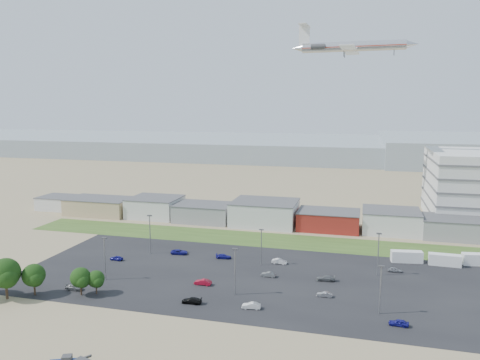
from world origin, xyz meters
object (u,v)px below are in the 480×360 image
(parked_car_10, at_px, (74,287))
(parked_car_11, at_px, (279,261))
(parked_car_13, at_px, (251,306))
(box_trailer_a, at_px, (407,257))
(parked_car_6, at_px, (224,256))
(parked_car_1, at_px, (324,294))
(parked_car_3, at_px, (192,300))
(airliner, at_px, (353,46))
(parked_car_5, at_px, (116,258))
(parked_car_12, at_px, (326,278))
(parked_car_9, at_px, (179,252))
(parked_car_8, at_px, (395,270))
(parked_car_4, at_px, (203,282))
(parked_car_2, at_px, (399,323))
(parked_car_7, at_px, (268,274))

(parked_car_10, height_order, parked_car_11, parked_car_11)
(parked_car_13, bearing_deg, parked_car_10, -94.81)
(box_trailer_a, xyz_separation_m, parked_car_6, (-47.58, -9.66, -0.89))
(parked_car_1, height_order, parked_car_3, parked_car_3)
(airliner, bearing_deg, parked_car_5, -126.97)
(parked_car_12, bearing_deg, parked_car_11, -129.33)
(parked_car_12, height_order, parked_car_13, parked_car_12)
(parked_car_3, bearing_deg, parked_car_13, 91.57)
(parked_car_9, bearing_deg, parked_car_10, 150.25)
(parked_car_11, distance_m, parked_car_12, 15.62)
(parked_car_9, bearing_deg, parked_car_8, -95.88)
(box_trailer_a, distance_m, parked_car_11, 33.74)
(parked_car_6, distance_m, parked_car_10, 39.36)
(airliner, xyz_separation_m, parked_car_4, (-29.42, -79.93, -61.26))
(parked_car_1, xyz_separation_m, parked_car_11, (-13.18, 18.76, 0.10))
(parked_car_10, bearing_deg, parked_car_2, -87.15)
(parked_car_3, distance_m, parked_car_13, 12.64)
(parked_car_8, xyz_separation_m, parked_car_12, (-16.17, -10.40, 0.05))
(parked_car_5, distance_m, parked_car_11, 43.45)
(parked_car_2, xyz_separation_m, parked_car_7, (-28.66, 18.89, -0.03))
(parked_car_3, bearing_deg, parked_car_12, 126.25)
(parked_car_13, bearing_deg, parked_car_7, 174.96)
(parked_car_9, bearing_deg, parked_car_2, -124.22)
(airliner, height_order, parked_car_13, airliner)
(parked_car_8, distance_m, parked_car_10, 76.47)
(parked_car_6, height_order, parked_car_11, parked_car_11)
(parked_car_6, bearing_deg, parked_car_8, -95.57)
(parked_car_8, bearing_deg, parked_car_9, 91.29)
(parked_car_8, height_order, parked_car_13, parked_car_13)
(parked_car_1, relative_size, parked_car_9, 0.71)
(parked_car_13, bearing_deg, parked_car_3, -92.54)
(parked_car_4, bearing_deg, parked_car_9, -143.37)
(parked_car_3, bearing_deg, parked_car_6, -177.65)
(parked_car_5, height_order, parked_car_11, parked_car_11)
(airliner, height_order, parked_car_5, airliner)
(parked_car_4, bearing_deg, parked_car_7, 125.19)
(parked_car_2, relative_size, parked_car_6, 0.88)
(parked_car_6, bearing_deg, parked_car_12, -115.47)
(parked_car_6, height_order, parked_car_13, parked_car_13)
(box_trailer_a, relative_size, parked_car_1, 2.41)
(parked_car_5, bearing_deg, parked_car_3, 58.70)
(parked_car_1, relative_size, parked_car_5, 0.94)
(parked_car_6, bearing_deg, parked_car_13, -159.87)
(parked_car_4, xyz_separation_m, parked_car_12, (27.10, 9.87, -0.02))
(parked_car_3, height_order, parked_car_10, parked_car_3)
(parked_car_3, relative_size, parked_car_11, 1.09)
(box_trailer_a, bearing_deg, parked_car_10, -160.11)
(parked_car_1, xyz_separation_m, parked_car_8, (15.64, 19.99, 0.04))
(parked_car_2, xyz_separation_m, parked_car_11, (-27.76, 28.90, 0.03))
(parked_car_11, bearing_deg, airliner, -10.49)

